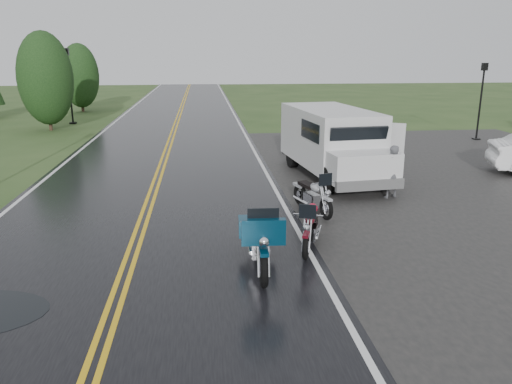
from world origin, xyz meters
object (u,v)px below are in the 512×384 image
van_white (329,156)px  motorcycle_teal (264,252)px  motorcycle_red (306,236)px  person_at_van (392,173)px  motorcycle_silver (327,200)px  lamp_post_far_right (480,102)px  lamp_post_far_left (69,86)px

van_white → motorcycle_teal: bearing=-120.6°
motorcycle_red → person_at_van: size_ratio=1.23×
motorcycle_silver → lamp_post_far_right: 15.50m
person_at_van → lamp_post_far_left: lamp_post_far_left is taller
motorcycle_teal → motorcycle_silver: (2.05, 3.59, -0.15)m
motorcycle_red → motorcycle_teal: 1.56m
van_white → lamp_post_far_right: bearing=35.5°
person_at_van → lamp_post_far_left: size_ratio=0.35×
motorcycle_red → lamp_post_far_left: bearing=133.5°
person_at_van → lamp_post_far_right: (8.01, 9.48, 1.09)m
lamp_post_far_right → motorcycle_teal: bearing=-129.8°
motorcycle_silver → person_at_van: 3.09m
motorcycle_silver → lamp_post_far_left: 22.42m
motorcycle_teal → person_at_van: person_at_van is taller
motorcycle_silver → lamp_post_far_left: bearing=103.0°
motorcycle_teal → lamp_post_far_left: 24.79m
lamp_post_far_right → van_white: bearing=-137.8°
motorcycle_teal → motorcycle_silver: 4.13m
motorcycle_red → motorcycle_teal: size_ratio=0.78×
motorcycle_teal → motorcycle_silver: size_ratio=1.25×
motorcycle_teal → lamp_post_far_right: (12.48, 14.98, 1.14)m
motorcycle_silver → person_at_van: size_ratio=1.27×
lamp_post_far_left → lamp_post_far_right: size_ratio=1.20×
motorcycle_red → motorcycle_silver: size_ratio=0.97×
van_white → lamp_post_far_left: (-11.59, 16.96, 1.05)m
motorcycle_red → person_at_van: (3.44, 4.33, 0.21)m
person_at_van → lamp_post_far_right: 12.46m
motorcycle_teal → person_at_van: bearing=53.4°
motorcycle_teal → van_white: size_ratio=0.41×
lamp_post_far_right → motorcycle_silver: bearing=-132.5°
van_white → person_at_van: bearing=-27.2°
motorcycle_silver → lamp_post_far_right: bearing=31.4°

